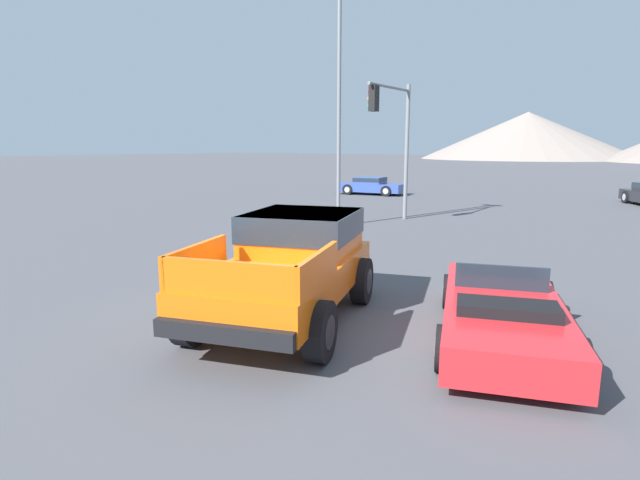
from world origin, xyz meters
TOP-DOWN VIEW (x-y plane):
  - ground_plane at (0.00, 0.00)m, footprint 320.00×320.00m
  - orange_pickup_truck at (-0.40, 0.62)m, footprint 3.40×5.12m
  - red_convertible_car at (2.98, 1.60)m, footprint 3.13×4.79m
  - parked_car_blue at (-10.72, 21.34)m, footprint 4.30×2.46m
  - traffic_light_main at (-4.20, 11.57)m, footprint 0.38×3.23m
  - street_lamp_post at (-5.39, 9.59)m, footprint 0.90×0.24m

SIDE VIEW (x-z plane):
  - ground_plane at x=0.00m, z-range 0.00..0.00m
  - red_convertible_car at x=2.98m, z-range -0.11..0.97m
  - parked_car_blue at x=-10.72m, z-range 0.02..1.10m
  - orange_pickup_truck at x=-0.40m, z-range 0.14..1.94m
  - traffic_light_main at x=-4.20m, z-range 1.06..6.47m
  - street_lamp_post at x=-5.39m, z-range 0.79..9.43m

